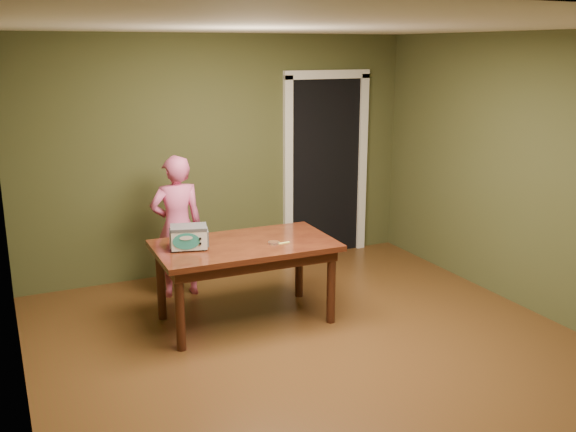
% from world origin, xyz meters
% --- Properties ---
extents(floor, '(5.00, 5.00, 0.00)m').
position_xyz_m(floor, '(0.00, 0.00, 0.00)').
color(floor, '#512F17').
rests_on(floor, ground).
extents(room_shell, '(4.52, 5.02, 2.61)m').
position_xyz_m(room_shell, '(0.00, 0.00, 1.71)').
color(room_shell, '#414625').
rests_on(room_shell, ground).
extents(doorway, '(1.10, 0.66, 2.25)m').
position_xyz_m(doorway, '(1.30, 2.78, 1.06)').
color(doorway, black).
rests_on(doorway, ground).
extents(dining_table, '(1.62, 0.94, 0.75)m').
position_xyz_m(dining_table, '(-0.32, 0.99, 0.65)').
color(dining_table, '#35140C').
rests_on(dining_table, floor).
extents(toy_oven, '(0.37, 0.29, 0.20)m').
position_xyz_m(toy_oven, '(-0.82, 1.04, 0.86)').
color(toy_oven, '#4C4F54').
rests_on(toy_oven, dining_table).
extents(baking_pan, '(0.10, 0.10, 0.02)m').
position_xyz_m(baking_pan, '(-0.10, 0.85, 0.76)').
color(baking_pan, silver).
rests_on(baking_pan, dining_table).
extents(spatula, '(0.18, 0.03, 0.01)m').
position_xyz_m(spatula, '(-0.04, 0.83, 0.75)').
color(spatula, '#E1DF62').
rests_on(spatula, dining_table).
extents(child, '(0.54, 0.36, 1.44)m').
position_xyz_m(child, '(-0.70, 1.89, 0.72)').
color(child, '#DC5A8F').
rests_on(child, floor).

